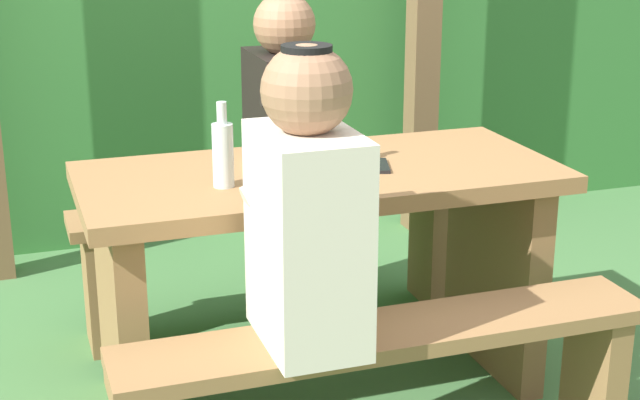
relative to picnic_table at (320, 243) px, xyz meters
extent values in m
plane|color=#41703C|center=(0.00, 0.00, -0.50)|extent=(12.00, 12.00, 0.00)
cube|color=olive|center=(0.00, 0.00, 0.21)|extent=(1.40, 0.64, 0.05)
cube|color=olive|center=(-0.60, 0.00, -0.16)|extent=(0.08, 0.54, 0.68)
cube|color=olive|center=(0.60, 0.00, -0.16)|extent=(0.08, 0.54, 0.68)
cube|color=olive|center=(0.00, -0.54, -0.05)|extent=(1.40, 0.24, 0.04)
cube|color=olive|center=(0.62, -0.54, -0.28)|extent=(0.07, 0.22, 0.42)
cube|color=olive|center=(0.00, 0.54, -0.05)|extent=(1.40, 0.24, 0.04)
cube|color=olive|center=(-0.62, 0.54, -0.28)|extent=(0.07, 0.22, 0.42)
cube|color=olive|center=(0.62, 0.54, -0.28)|extent=(0.07, 0.22, 0.42)
cube|color=silver|center=(-0.22, -0.54, 0.23)|extent=(0.22, 0.34, 0.52)
sphere|color=#936B4C|center=(-0.22, -0.54, 0.58)|extent=(0.21, 0.21, 0.21)
cylinder|color=black|center=(-0.22, -0.54, 0.67)|extent=(0.12, 0.12, 0.02)
cylinder|color=silver|center=(-0.22, -0.40, 0.33)|extent=(0.25, 0.07, 0.15)
cube|color=black|center=(0.06, 0.54, 0.23)|extent=(0.22, 0.34, 0.52)
sphere|color=#936B4C|center=(0.06, 0.54, 0.58)|extent=(0.21, 0.21, 0.21)
cylinder|color=black|center=(0.06, 0.40, 0.33)|extent=(0.25, 0.07, 0.15)
cylinder|color=silver|center=(-0.12, 0.14, 0.28)|extent=(0.08, 0.08, 0.09)
cylinder|color=silver|center=(0.03, 0.03, 0.32)|extent=(0.06, 0.06, 0.17)
cylinder|color=silver|center=(0.03, 0.03, 0.43)|extent=(0.03, 0.03, 0.06)
cylinder|color=silver|center=(-0.31, -0.08, 0.32)|extent=(0.06, 0.06, 0.18)
cylinder|color=silver|center=(-0.31, -0.08, 0.44)|extent=(0.03, 0.03, 0.06)
cube|color=black|center=(0.16, -0.04, 0.24)|extent=(0.11, 0.15, 0.01)
camera|label=1|loc=(-0.87, -2.56, 1.01)|focal=54.06mm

